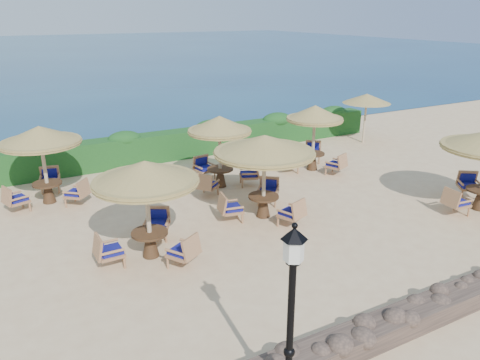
% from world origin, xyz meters
% --- Properties ---
extents(ground, '(120.00, 120.00, 0.00)m').
position_xyz_m(ground, '(0.00, 0.00, 0.00)').
color(ground, '#D8B789').
rests_on(ground, ground).
extents(sea, '(160.00, 160.00, 0.00)m').
position_xyz_m(sea, '(0.00, 70.00, 0.00)').
color(sea, navy).
rests_on(sea, ground).
extents(hedge, '(18.00, 0.90, 1.20)m').
position_xyz_m(hedge, '(0.00, 7.20, 0.60)').
color(hedge, '#144017').
rests_on(hedge, ground).
extents(stone_wall, '(15.00, 0.65, 0.44)m').
position_xyz_m(stone_wall, '(0.00, -6.20, 0.22)').
color(stone_wall, brown).
rests_on(stone_wall, ground).
extents(lamp_post, '(0.44, 0.44, 3.31)m').
position_xyz_m(lamp_post, '(-4.80, -6.80, 1.55)').
color(lamp_post, black).
rests_on(lamp_post, ground).
extents(extra_parasol, '(2.30, 2.30, 2.41)m').
position_xyz_m(extra_parasol, '(7.80, 5.20, 2.17)').
color(extra_parasol, tan).
rests_on(extra_parasol, ground).
extents(cafe_set_0, '(2.76, 2.77, 2.65)m').
position_xyz_m(cafe_set_0, '(-5.08, -0.79, 1.89)').
color(cafe_set_0, tan).
rests_on(cafe_set_0, ground).
extents(cafe_set_1, '(3.11, 3.11, 2.65)m').
position_xyz_m(cafe_set_1, '(-1.15, -0.04, 1.97)').
color(cafe_set_1, tan).
rests_on(cafe_set_1, ground).
extents(cafe_set_3, '(2.73, 2.74, 2.65)m').
position_xyz_m(cafe_set_3, '(-6.93, 4.43, 1.86)').
color(cafe_set_3, tan).
rests_on(cafe_set_3, ground).
extents(cafe_set_4, '(2.75, 2.59, 2.65)m').
position_xyz_m(cafe_set_4, '(-1.14, 3.03, 1.77)').
color(cafe_set_4, tan).
rests_on(cafe_set_4, ground).
extents(cafe_set_5, '(2.57, 2.75, 2.65)m').
position_xyz_m(cafe_set_5, '(3.04, 3.00, 1.76)').
color(cafe_set_5, tan).
rests_on(cafe_set_5, ground).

